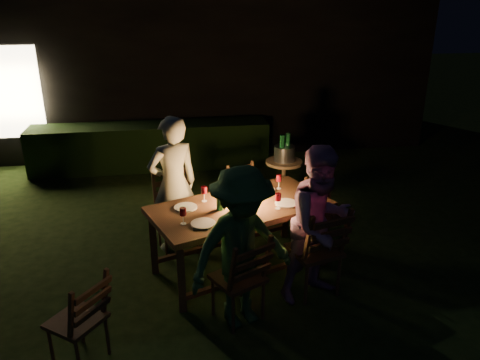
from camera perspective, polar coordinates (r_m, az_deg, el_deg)
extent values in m
plane|color=black|center=(5.35, -5.67, -11.63)|extent=(40.00, 40.00, 0.00)
cube|color=black|center=(10.77, -8.25, 14.21)|extent=(10.00, 4.00, 3.20)
cube|color=#FFE5B2|center=(9.21, -25.76, 9.58)|extent=(0.90, 0.06, 1.60)
cube|color=black|center=(8.62, -10.76, 4.10)|extent=(4.20, 0.70, 0.80)
cube|color=#512D1B|center=(5.10, 0.05, -3.37)|extent=(2.14, 1.56, 0.06)
cube|color=#512D1B|center=(4.66, -7.15, -12.01)|extent=(0.07, 0.07, 0.71)
cube|color=#512D1B|center=(5.30, -10.48, -7.79)|extent=(0.07, 0.07, 0.71)
cube|color=#512D1B|center=(5.45, 10.25, -6.91)|extent=(0.07, 0.07, 0.71)
cube|color=#512D1B|center=(6.01, 5.51, -3.86)|extent=(0.07, 0.07, 0.71)
cube|color=#512D1B|center=(4.50, -0.26, -11.88)|extent=(0.57, 0.56, 0.04)
cube|color=#512D1B|center=(4.23, 1.25, -9.88)|extent=(0.45, 0.33, 0.51)
cube|color=#512D1B|center=(4.91, 9.05, -8.48)|extent=(0.57, 0.56, 0.04)
cube|color=#512D1B|center=(4.62, 10.62, -6.37)|extent=(0.50, 0.27, 0.56)
cube|color=#512D1B|center=(5.67, -7.68, -4.22)|extent=(0.55, 0.54, 0.04)
cube|color=#512D1B|center=(5.73, -8.35, -0.74)|extent=(0.49, 0.26, 0.55)
cube|color=#512D1B|center=(6.09, 1.09, -2.73)|extent=(0.53, 0.52, 0.04)
cube|color=#512D1B|center=(6.13, 0.21, 0.07)|extent=(0.43, 0.28, 0.48)
cube|color=#512D1B|center=(5.91, 10.68, -3.95)|extent=(0.52, 0.53, 0.04)
cube|color=#512D1B|center=(5.69, 9.59, -2.04)|extent=(0.29, 0.42, 0.48)
cube|color=#512D1B|center=(4.26, -19.32, -15.86)|extent=(0.55, 0.55, 0.04)
cube|color=#512D1B|center=(4.01, -18.02, -13.81)|extent=(0.35, 0.40, 0.47)
imported|color=beige|center=(5.59, -8.13, -0.59)|extent=(0.71, 0.59, 1.67)
imported|color=#B17AAE|center=(4.71, 9.81, -5.36)|extent=(0.95, 0.85, 1.63)
imported|color=#316030|center=(4.26, 0.19, -8.41)|extent=(1.16, 0.90, 1.58)
cube|color=white|center=(5.15, 0.26, -2.59)|extent=(0.15, 0.15, 0.03)
cube|color=white|center=(5.02, 0.26, 0.75)|extent=(0.16, 0.16, 0.03)
cylinder|color=#FF9E3F|center=(5.10, 0.26, -1.41)|extent=(0.09, 0.09, 0.18)
cylinder|color=white|center=(5.05, -6.64, -3.32)|extent=(0.25, 0.25, 0.01)
cylinder|color=white|center=(4.69, -4.51, -5.30)|extent=(0.25, 0.25, 0.01)
cylinder|color=white|center=(5.47, 3.02, -1.19)|extent=(0.25, 0.25, 0.01)
cylinder|color=white|center=(5.14, 5.64, -2.83)|extent=(0.25, 0.25, 0.01)
cylinder|color=#0F471E|center=(4.93, -2.49, -2.16)|extent=(0.07, 0.07, 0.28)
cube|color=red|center=(4.77, 0.37, -4.74)|extent=(0.18, 0.14, 0.01)
cube|color=red|center=(5.13, 7.06, -2.93)|extent=(0.18, 0.14, 0.01)
cube|color=black|center=(4.60, -4.88, -5.91)|extent=(0.14, 0.07, 0.01)
cylinder|color=brown|center=(6.76, 5.40, 2.18)|extent=(0.53, 0.53, 0.04)
cylinder|color=brown|center=(6.88, 5.31, -0.55)|extent=(0.06, 0.06, 0.69)
cylinder|color=#A5A8AD|center=(6.72, 5.44, 3.23)|extent=(0.30, 0.30, 0.22)
cylinder|color=#0F471E|center=(6.65, 5.12, 3.51)|extent=(0.07, 0.07, 0.32)
cylinder|color=#0F471E|center=(6.75, 5.79, 3.75)|extent=(0.07, 0.07, 0.32)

